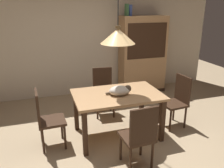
{
  "coord_description": "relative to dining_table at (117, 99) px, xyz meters",
  "views": [
    {
      "loc": [
        -1.08,
        -2.78,
        2.11
      ],
      "look_at": [
        0.02,
        0.68,
        0.85
      ],
      "focal_mm": 37.25,
      "sensor_mm": 36.0,
      "label": 1
    }
  ],
  "objects": [
    {
      "name": "chair_left_side",
      "position": [
        -1.13,
        -0.0,
        -0.14
      ],
      "size": [
        0.42,
        0.42,
        0.93
      ],
      "color": "#382316",
      "rests_on": "ground"
    },
    {
      "name": "chair_far_back",
      "position": [
        0.01,
        0.88,
        -0.14
      ],
      "size": [
        0.44,
        0.44,
        0.93
      ],
      "color": "#382316",
      "rests_on": "ground"
    },
    {
      "name": "chair_near_front",
      "position": [
        0.0,
        -0.88,
        -0.14
      ],
      "size": [
        0.42,
        0.42,
        0.93
      ],
      "color": "#382316",
      "rests_on": "ground"
    },
    {
      "name": "cat_sleeping",
      "position": [
        0.03,
        -0.07,
        0.18
      ],
      "size": [
        0.39,
        0.24,
        0.16
      ],
      "color": "beige",
      "rests_on": "dining_table"
    },
    {
      "name": "hutch_bookcase",
      "position": [
        1.27,
        1.83,
        0.24
      ],
      "size": [
        1.12,
        0.45,
        1.85
      ],
      "color": "tan",
      "rests_on": "ground"
    },
    {
      "name": "book_green_slim",
      "position": [
        0.84,
        1.84,
        1.33
      ],
      "size": [
        0.03,
        0.2,
        0.26
      ],
      "primitive_type": "cube",
      "color": "#427A4C",
      "rests_on": "hutch_bookcase"
    },
    {
      "name": "ground",
      "position": [
        -0.05,
        -0.48,
        -0.65
      ],
      "size": [
        10.0,
        10.0,
        0.0
      ],
      "primitive_type": "plane",
      "color": "tan"
    },
    {
      "name": "chair_right_side",
      "position": [
        1.13,
        0.01,
        -0.14
      ],
      "size": [
        0.44,
        0.44,
        0.93
      ],
      "color": "#382316",
      "rests_on": "ground"
    },
    {
      "name": "pendant_lamp",
      "position": [
        -0.0,
        0.0,
        1.01
      ],
      "size": [
        0.52,
        0.52,
        1.3
      ],
      "color": "#E5B775"
    },
    {
      "name": "book_blue_wide",
      "position": [
        0.89,
        1.84,
        1.32
      ],
      "size": [
        0.06,
        0.24,
        0.24
      ],
      "primitive_type": "cube",
      "color": "#384C93",
      "rests_on": "hutch_bookcase"
    },
    {
      "name": "back_wall",
      "position": [
        -0.05,
        2.17,
        0.8
      ],
      "size": [
        6.4,
        0.1,
        2.9
      ],
      "primitive_type": "cube",
      "color": "beige",
      "rests_on": "ground"
    },
    {
      "name": "dining_table",
      "position": [
        0.0,
        0.0,
        0.0
      ],
      "size": [
        1.4,
        0.9,
        0.75
      ],
      "color": "tan",
      "rests_on": "ground"
    }
  ]
}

